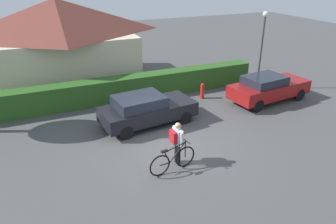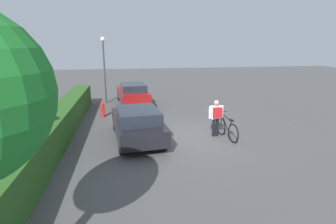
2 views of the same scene
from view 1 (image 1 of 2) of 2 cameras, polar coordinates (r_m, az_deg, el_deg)
ground_plane at (r=12.24m, az=-0.16°, el=-5.92°), size 60.00×60.00×0.00m
hedge_row at (r=16.36m, az=-7.35°, el=4.25°), size 14.23×0.90×1.19m
house_distant at (r=19.37m, az=-18.72°, el=11.92°), size 8.37×5.31×4.68m
parked_car_near at (r=13.55m, az=-3.92°, el=0.50°), size 4.18×2.15×1.34m
parked_car_far at (r=16.69m, az=17.41°, el=4.16°), size 4.33×2.07×1.36m
bicycle at (r=10.61m, az=0.87°, el=-8.57°), size 1.74×0.50×1.01m
person_rider at (r=10.74m, az=1.58°, el=-4.93°), size 0.36×0.63×1.54m
street_lamp at (r=17.85m, az=16.45°, el=12.17°), size 0.28×0.28×4.14m
fire_hydrant at (r=16.48m, az=6.14°, el=3.80°), size 0.20×0.20×0.81m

